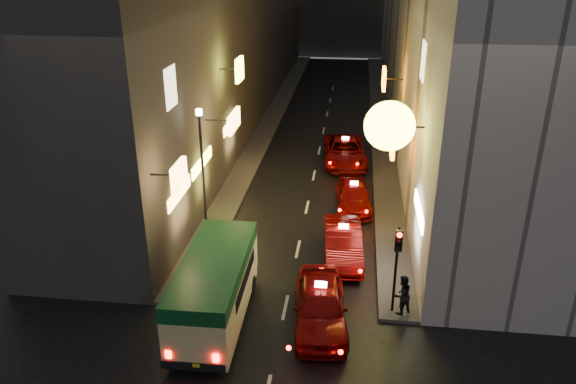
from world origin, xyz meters
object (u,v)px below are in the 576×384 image
at_px(taxi_near, 320,302).
at_px(minibus, 215,283).
at_px(lamp_post, 203,169).
at_px(traffic_light, 397,253).

bearing_deg(taxi_near, minibus, -174.98).
relative_size(minibus, lamp_post, 0.98).
height_order(taxi_near, lamp_post, lamp_post).
bearing_deg(traffic_light, taxi_near, -162.98).
bearing_deg(taxi_near, lamp_post, 136.26).
distance_m(minibus, taxi_near, 3.83).
bearing_deg(traffic_light, lamp_post, 151.09).
bearing_deg(traffic_light, minibus, -169.92).
distance_m(taxi_near, lamp_post, 8.20).
relative_size(traffic_light, lamp_post, 0.56).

